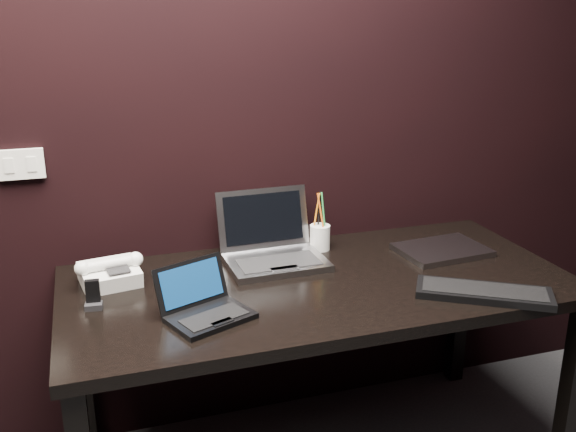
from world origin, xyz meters
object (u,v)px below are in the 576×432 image
object	(u,v)px
ext_keyboard	(484,293)
mobile_phone	(93,298)
netbook	(205,307)
desk	(319,301)
pen_cup	(320,236)
silver_laptop	(273,250)
desk_phone	(110,273)
closed_laptop	(442,250)

from	to	relation	value
ext_keyboard	mobile_phone	bearing A→B (deg)	165.85
netbook	desk	bearing A→B (deg)	19.58
desk	pen_cup	world-z (taller)	pen_cup
netbook	silver_laptop	size ratio (longest dim) A/B	0.84
desk	silver_laptop	distance (m)	0.26
desk	desk_phone	xyz separation A→B (m)	(-0.67, 0.18, 0.12)
desk	closed_laptop	distance (m)	0.54
desk	silver_laptop	xyz separation A→B (m)	(-0.10, 0.21, 0.12)
netbook	mobile_phone	distance (m)	0.35
pen_cup	desk	bearing A→B (deg)	-111.02
desk	pen_cup	xyz separation A→B (m)	(0.10, 0.27, 0.13)
silver_laptop	mobile_phone	bearing A→B (deg)	-163.16
desk	ext_keyboard	size ratio (longest dim) A/B	3.93
ext_keyboard	silver_laptop	bearing A→B (deg)	138.65
silver_laptop	closed_laptop	xyz separation A→B (m)	(0.63, -0.11, -0.03)
desk	netbook	world-z (taller)	netbook
closed_laptop	pen_cup	distance (m)	0.46
silver_laptop	ext_keyboard	world-z (taller)	silver_laptop
desk	ext_keyboard	world-z (taller)	ext_keyboard
desk_phone	silver_laptop	bearing A→B (deg)	2.75
closed_laptop	desk_phone	bearing A→B (deg)	175.94
netbook	closed_laptop	bearing A→B (deg)	14.37
ext_keyboard	mobile_phone	world-z (taller)	mobile_phone
silver_laptop	closed_laptop	world-z (taller)	silver_laptop
ext_keyboard	mobile_phone	xyz separation A→B (m)	(-1.18, 0.30, 0.02)
closed_laptop	silver_laptop	bearing A→B (deg)	169.86
ext_keyboard	closed_laptop	world-z (taller)	ext_keyboard
netbook	silver_laptop	xyz separation A→B (m)	(0.32, 0.35, 0.01)
desk	silver_laptop	bearing A→B (deg)	116.38
desk_phone	mobile_phone	size ratio (longest dim) A/B	2.56
silver_laptop	pen_cup	distance (m)	0.22
netbook	closed_laptop	distance (m)	0.97
silver_laptop	closed_laptop	distance (m)	0.64
desk	mobile_phone	world-z (taller)	mobile_phone
pen_cup	netbook	bearing A→B (deg)	-141.24
desk	closed_laptop	xyz separation A→B (m)	(0.53, 0.09, 0.09)
silver_laptop	mobile_phone	world-z (taller)	silver_laptop
pen_cup	silver_laptop	bearing A→B (deg)	-162.75
netbook	ext_keyboard	world-z (taller)	netbook
mobile_phone	netbook	bearing A→B (deg)	-27.67
closed_laptop	ext_keyboard	bearing A→B (deg)	-101.06
closed_laptop	desk_phone	xyz separation A→B (m)	(-1.20, 0.09, 0.03)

